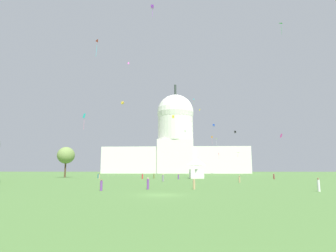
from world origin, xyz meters
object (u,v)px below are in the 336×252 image
Objects in this scene: kite_lime_low at (237,154)px; kite_violet_high at (152,7)px; kite_gold_mid at (123,103)px; kite_green_high at (282,25)px; person_purple_back_right at (101,185)px; person_white_front_center at (319,185)px; tree_west_mid at (66,155)px; kite_black_mid at (235,132)px; kite_white_low at (217,140)px; person_tan_mid_center at (239,179)px; person_purple_edge_east at (148,184)px; person_maroon_near_tree_west at (274,177)px; person_teal_deep_crowd at (98,176)px; kite_yellow_mid at (173,117)px; kite_magenta_low at (281,136)px; kite_turquoise_mid at (84,117)px; kite_orange_mid at (212,138)px; person_purple_lawn_far_left at (178,177)px; kite_yellow_high at (200,110)px; event_tent at (196,168)px; person_grey_mid_right at (163,178)px; capitol_building at (176,144)px; kite_red_high at (95,43)px; person_red_back_left at (142,176)px; kite_magenta_high at (128,63)px; kite_pink_low at (219,155)px; person_olive_front_right at (154,176)px; kite_blue_mid at (214,125)px; kite_cyan_high at (194,99)px.

kite_violet_high is at bearing -52.36° from kite_lime_low.
kite_green_high reaches higher than kite_gold_mid.
person_white_front_center is at bearing -48.07° from person_purple_back_right.
kite_black_mid is (75.04, 67.53, 17.44)m from tree_west_mid.
kite_white_low is at bearing -57.29° from kite_lime_low.
person_purple_edge_east is at bearing 49.92° from person_tan_mid_center.
person_maroon_near_tree_west is at bearing -170.78° from kite_green_high.
person_teal_deep_crowd is at bearing -157.00° from person_white_front_center.
kite_violet_high reaches higher than kite_yellow_mid.
person_purple_edge_east is 79.11m from kite_magenta_low.
kite_black_mid is at bearing 138.99° from kite_turquoise_mid.
tree_west_mid is at bearing -154.63° from kite_turquoise_mid.
person_purple_back_right is 0.34× the size of kite_orange_mid.
person_purple_lawn_far_left is 50.13m from person_white_front_center.
kite_gold_mid is (10.46, 3.68, 5.08)m from kite_turquoise_mid.
kite_black_mid reaches higher than kite_magenta_low.
person_purple_edge_east is 1.37× the size of kite_yellow_high.
event_tent is 1.74× the size of kite_violet_high.
kite_magenta_low is at bearing 17.75° from event_tent.
kite_magenta_low reaches higher than person_teal_deep_crowd.
kite_yellow_high is at bearing -40.72° from person_grey_mid_right.
event_tent is 24.11m from person_maroon_near_tree_west.
person_tan_mid_center is 47.42m from kite_turquoise_mid.
event_tent is 4.57× the size of person_teal_deep_crowd.
capitol_building reaches higher than tree_west_mid.
person_maroon_near_tree_west is 66.19m from kite_lime_low.
person_purple_edge_east is at bearing -116.48° from kite_yellow_high.
kite_gold_mid is at bearing -157.07° from event_tent.
kite_red_high is (-37.00, 9.64, 37.60)m from person_tan_mid_center.
kite_magenta_high reaches higher than person_red_back_left.
kite_orange_mid is (28.50, 65.58, 19.27)m from person_red_back_left.
kite_green_high is (42.79, 11.34, -1.02)m from kite_violet_high.
kite_magenta_high is (-19.63, -97.93, 30.24)m from capitol_building.
person_purple_back_right is 1.04× the size of kite_magenta_low.
person_purple_edge_east is 0.37× the size of kite_pink_low.
kite_green_high is 69.88m from kite_magenta_high.
capitol_building is 74.24× the size of person_tan_mid_center.
person_red_back_left is (-6.42, -136.44, -22.43)m from capitol_building.
person_olive_front_right is 0.98× the size of person_white_front_center.
kite_blue_mid is (2.97, 148.76, 31.85)m from person_white_front_center.
kite_turquoise_mid is (-22.63, -145.12, -5.11)m from capitol_building.
kite_cyan_high is at bearing 35.12° from person_purple_back_right.
kite_lime_low is at bearing 150.92° from kite_gold_mid.
kite_orange_mid is at bearing -95.27° from kite_yellow_high.
person_white_front_center is at bearing -161.74° from person_maroon_near_tree_west.
kite_magenta_high reaches higher than tree_west_mid.
tree_west_mid is at bearing -113.75° from kite_black_mid.
kite_orange_mid reaches higher than kite_turquoise_mid.
person_grey_mid_right is at bearing 147.27° from person_maroon_near_tree_west.
kite_violet_high is (-4.13, 9.33, 51.53)m from person_grey_mid_right.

